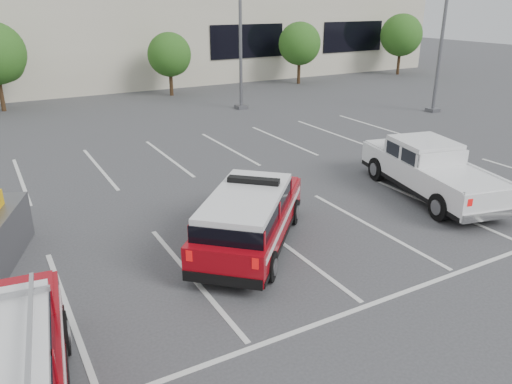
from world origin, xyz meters
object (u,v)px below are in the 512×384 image
fire_chief_suv (250,222)px  light_pole_right (445,14)px  tree_mid_right (171,56)px  light_pole_mid (240,13)px  tree_right (300,45)px  convention_building (59,16)px  tree_far_right (402,37)px  white_pickup (430,175)px

fire_chief_suv → light_pole_right: bearing=71.9°
tree_mid_right → light_pole_mid: bearing=-72.5°
tree_right → light_pole_mid: light_pole_mid is taller
convention_building → tree_far_right: (24.91, -9.82, -1.68)m
tree_right → fire_chief_suv: bearing=-126.7°
tree_right → light_pole_right: (0.91, -12.05, 2.41)m
convention_building → light_pole_right: convention_building is taller
convention_building → tree_right: (14.91, -9.82, -1.95)m
convention_building → tree_mid_right: size_ratio=15.04×
light_pole_mid → white_pickup: bearing=-94.0°
tree_far_right → light_pole_mid: light_pole_mid is taller
tree_far_right → white_pickup: bearing=-132.4°
convention_building → white_pickup: convention_building is taller
tree_mid_right → white_pickup: tree_mid_right is taller
white_pickup → tree_far_right: bearing=60.3°
fire_chief_suv → white_pickup: (6.78, 0.40, -0.03)m
fire_chief_suv → light_pole_mid: bearing=105.8°
white_pickup → fire_chief_suv: bearing=-164.0°
tree_far_right → white_pickup: size_ratio=0.83×
tree_right → light_pole_mid: 10.38m
convention_building → light_pole_right: 26.99m
fire_chief_suv → white_pickup: 6.79m
light_pole_right → white_pickup: size_ratio=1.76×
convention_building → light_pole_mid: (6.82, -15.86, 0.47)m
tree_far_right → white_pickup: 28.51m
convention_building → tree_far_right: size_ratio=12.38×
tree_right → convention_building: bearing=146.6°
light_pole_mid → white_pickup: size_ratio=1.76×
convention_building → tree_right: convention_building is taller
tree_mid_right → white_pickup: size_ratio=0.68×
light_pole_mid → white_pickup: 15.65m
convention_building → tree_mid_right: convention_building is taller
light_pole_mid → fire_chief_suv: size_ratio=2.13×
tree_mid_right → light_pole_mid: 6.88m
tree_right → light_pole_right: 12.32m
tree_mid_right → fire_chief_suv: 22.27m
convention_building → tree_right: size_ratio=13.58×
tree_mid_right → light_pole_mid: (1.91, -6.05, 2.68)m
light_pole_right → tree_right: bearing=94.3°
light_pole_mid → light_pole_right: same height
tree_mid_right → light_pole_right: size_ratio=0.39×
tree_right → fire_chief_suv: size_ratio=0.92×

